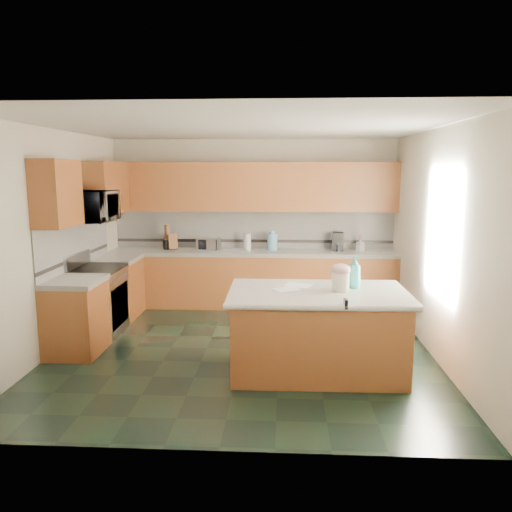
{
  "coord_description": "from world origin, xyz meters",
  "views": [
    {
      "loc": [
        0.5,
        -5.92,
        2.21
      ],
      "look_at": [
        0.15,
        0.35,
        1.12
      ],
      "focal_mm": 35.0,
      "sensor_mm": 36.0,
      "label": 1
    }
  ],
  "objects_px": {
    "soap_bottle_island": "(355,272)",
    "island_base": "(317,334)",
    "toaster_oven": "(209,244)",
    "island_top": "(318,293)",
    "coffee_maker": "(338,242)",
    "treat_jar": "(340,282)",
    "knife_block": "(173,242)"
  },
  "relations": [
    {
      "from": "treat_jar",
      "to": "soap_bottle_island",
      "type": "height_order",
      "value": "soap_bottle_island"
    },
    {
      "from": "island_top",
      "to": "treat_jar",
      "type": "xyz_separation_m",
      "value": [
        0.24,
        0.01,
        0.13
      ]
    },
    {
      "from": "treat_jar",
      "to": "soap_bottle_island",
      "type": "xyz_separation_m",
      "value": [
        0.17,
        0.15,
        0.08
      ]
    },
    {
      "from": "coffee_maker",
      "to": "knife_block",
      "type": "bearing_deg",
      "value": -174.93
    },
    {
      "from": "treat_jar",
      "to": "knife_block",
      "type": "distance_m",
      "value": 3.63
    },
    {
      "from": "knife_block",
      "to": "toaster_oven",
      "type": "relative_size",
      "value": 0.73
    },
    {
      "from": "soap_bottle_island",
      "to": "island_base",
      "type": "bearing_deg",
      "value": 177.92
    },
    {
      "from": "treat_jar",
      "to": "soap_bottle_island",
      "type": "distance_m",
      "value": 0.24
    },
    {
      "from": "soap_bottle_island",
      "to": "coffee_maker",
      "type": "height_order",
      "value": "soap_bottle_island"
    },
    {
      "from": "island_base",
      "to": "coffee_maker",
      "type": "xyz_separation_m",
      "value": [
        0.49,
        2.74,
        0.64
      ]
    },
    {
      "from": "knife_block",
      "to": "treat_jar",
      "type": "bearing_deg",
      "value": -69.07
    },
    {
      "from": "island_top",
      "to": "coffee_maker",
      "type": "distance_m",
      "value": 2.79
    },
    {
      "from": "treat_jar",
      "to": "coffee_maker",
      "type": "xyz_separation_m",
      "value": [
        0.26,
        2.73,
        0.05
      ]
    },
    {
      "from": "island_base",
      "to": "toaster_oven",
      "type": "relative_size",
      "value": 5.36
    },
    {
      "from": "island_top",
      "to": "coffee_maker",
      "type": "bearing_deg",
      "value": 79.07
    },
    {
      "from": "island_base",
      "to": "toaster_oven",
      "type": "xyz_separation_m",
      "value": [
        -1.6,
        2.71,
        0.59
      ]
    },
    {
      "from": "island_base",
      "to": "toaster_oven",
      "type": "bearing_deg",
      "value": 119.86
    },
    {
      "from": "knife_block",
      "to": "coffee_maker",
      "type": "relative_size",
      "value": 0.84
    },
    {
      "from": "knife_block",
      "to": "toaster_oven",
      "type": "bearing_deg",
      "value": -21.02
    },
    {
      "from": "coffee_maker",
      "to": "treat_jar",
      "type": "bearing_deg",
      "value": -90.96
    },
    {
      "from": "toaster_oven",
      "to": "coffee_maker",
      "type": "bearing_deg",
      "value": 18.08
    },
    {
      "from": "island_base",
      "to": "soap_bottle_island",
      "type": "xyz_separation_m",
      "value": [
        0.41,
        0.15,
        0.67
      ]
    },
    {
      "from": "toaster_oven",
      "to": "coffee_maker",
      "type": "relative_size",
      "value": 1.14
    },
    {
      "from": "coffee_maker",
      "to": "island_base",
      "type": "bearing_deg",
      "value": -95.81
    },
    {
      "from": "island_top",
      "to": "toaster_oven",
      "type": "height_order",
      "value": "toaster_oven"
    },
    {
      "from": "treat_jar",
      "to": "coffee_maker",
      "type": "bearing_deg",
      "value": 76.94
    },
    {
      "from": "soap_bottle_island",
      "to": "treat_jar",
      "type": "bearing_deg",
      "value": -162.46
    },
    {
      "from": "island_base",
      "to": "island_top",
      "type": "bearing_deg",
      "value": 0.0
    },
    {
      "from": "treat_jar",
      "to": "knife_block",
      "type": "relative_size",
      "value": 0.81
    },
    {
      "from": "soap_bottle_island",
      "to": "toaster_oven",
      "type": "height_order",
      "value": "soap_bottle_island"
    },
    {
      "from": "island_top",
      "to": "coffee_maker",
      "type": "xyz_separation_m",
      "value": [
        0.49,
        2.74,
        0.18
      ]
    },
    {
      "from": "toaster_oven",
      "to": "island_base",
      "type": "bearing_deg",
      "value": -42.19
    }
  ]
}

